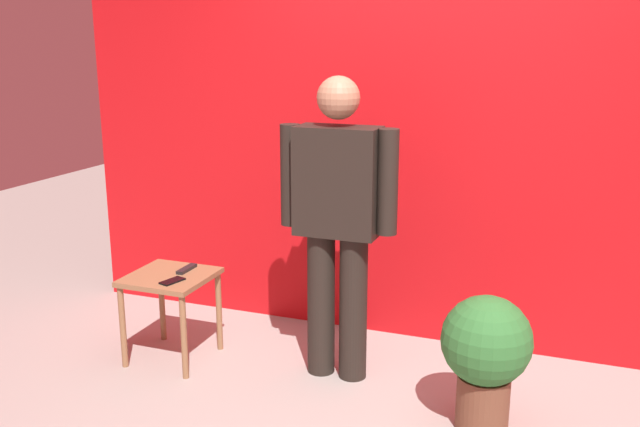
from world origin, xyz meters
name	(u,v)px	position (x,y,z in m)	size (l,w,h in m)	color
back_wall_red	(439,86)	(0.00, 1.32, 1.60)	(4.82, 0.12, 3.21)	red
standing_person	(338,214)	(-0.38, 0.60, 0.95)	(0.66, 0.24, 1.69)	black
side_table	(171,289)	(-1.37, 0.45, 0.44)	(0.47, 0.47, 0.53)	olive
cell_phone	(172,281)	(-1.29, 0.35, 0.53)	(0.07, 0.14, 0.01)	black
tv_remote	(187,269)	(-1.32, 0.55, 0.54)	(0.04, 0.17, 0.02)	black
potted_plant	(486,352)	(0.48, 0.31, 0.41)	(0.44, 0.44, 0.69)	brown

